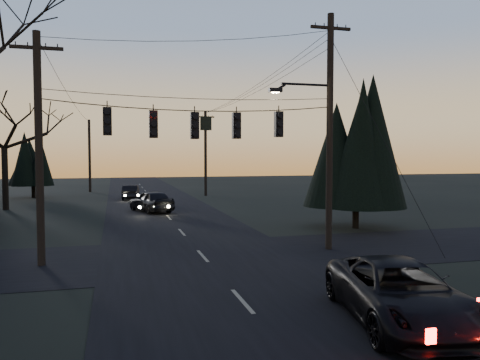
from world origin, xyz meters
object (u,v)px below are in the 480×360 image
object	(u,v)px
utility_pole_far_l	(90,192)
sedan_oncoming_b	(131,192)
evergreen_right	(356,151)
sedan_oncoming_a	(151,201)
utility_pole_far_r	(206,196)
suv_near	(400,293)
utility_pole_left	(42,266)
utility_pole_right	(328,249)

from	to	relation	value
utility_pole_far_l	sedan_oncoming_b	world-z (taller)	utility_pole_far_l
evergreen_right	sedan_oncoming_a	distance (m)	15.24
utility_pole_far_r	sedan_oncoming_a	bearing A→B (deg)	-116.99
utility_pole_far_r	suv_near	bearing A→B (deg)	-93.59
utility_pole_far_r	sedan_oncoming_a	size ratio (longest dim) A/B	1.87
utility_pole_left	utility_pole_far_l	xyz separation A→B (m)	(0.00, 36.00, 0.00)
utility_pole_far_l	suv_near	world-z (taller)	utility_pole_far_l
utility_pole_far_r	evergreen_right	world-z (taller)	evergreen_right
sedan_oncoming_a	suv_near	bearing A→B (deg)	79.39
sedan_oncoming_b	utility_pole_far_r	bearing A→B (deg)	-159.19
utility_pole_right	utility_pole_far_l	bearing A→B (deg)	107.72
evergreen_right	suv_near	size ratio (longest dim) A/B	1.40
suv_near	utility_pole_far_l	bearing A→B (deg)	112.16
evergreen_right	utility_pole_left	bearing A→B (deg)	-162.27
utility_pole_far_r	sedan_oncoming_b	world-z (taller)	utility_pole_far_r
utility_pole_right	utility_pole_far_l	size ratio (longest dim) A/B	1.25
utility_pole_left	evergreen_right	distance (m)	16.87
suv_near	sedan_oncoming_b	bearing A→B (deg)	108.93
utility_pole_right	sedan_oncoming_a	bearing A→B (deg)	112.16
utility_pole_left	sedan_oncoming_b	bearing A→B (deg)	81.10
utility_pole_right	evergreen_right	xyz separation A→B (m)	(4.04, 4.97, 4.29)
utility_pole_right	evergreen_right	size ratio (longest dim) A/B	1.35
utility_pole_right	evergreen_right	distance (m)	7.71
utility_pole_right	suv_near	distance (m)	8.94
utility_pole_left	sedan_oncoming_b	distance (m)	26.32
utility_pole_right	utility_pole_far_r	bearing A→B (deg)	90.00
suv_near	sedan_oncoming_b	xyz separation A→B (m)	(-5.13, 34.61, -0.09)
utility_pole_left	sedan_oncoming_b	world-z (taller)	utility_pole_left
utility_pole_far_r	sedan_oncoming_b	bearing A→B (deg)	-164.91
evergreen_right	sedan_oncoming_b	distance (m)	24.23
evergreen_right	sedan_oncoming_b	xyz separation A→B (m)	(-11.46, 21.03, -3.65)
evergreen_right	suv_near	world-z (taller)	evergreen_right
utility_pole_far_r	suv_near	world-z (taller)	utility_pole_far_r
suv_near	evergreen_right	bearing A→B (deg)	75.48
utility_pole_far_l	sedan_oncoming_b	xyz separation A→B (m)	(4.07, -10.00, 0.64)
utility_pole_far_l	utility_pole_far_r	bearing A→B (deg)	-34.82
evergreen_right	utility_pole_right	bearing A→B (deg)	-129.11
utility_pole_far_l	evergreen_right	size ratio (longest dim) A/B	1.08
utility_pole_far_l	utility_pole_right	bearing A→B (deg)	-72.28
utility_pole_left	utility_pole_far_l	world-z (taller)	utility_pole_left
utility_pole_left	sedan_oncoming_a	distance (m)	16.41
utility_pole_far_l	utility_pole_left	bearing A→B (deg)	-90.00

